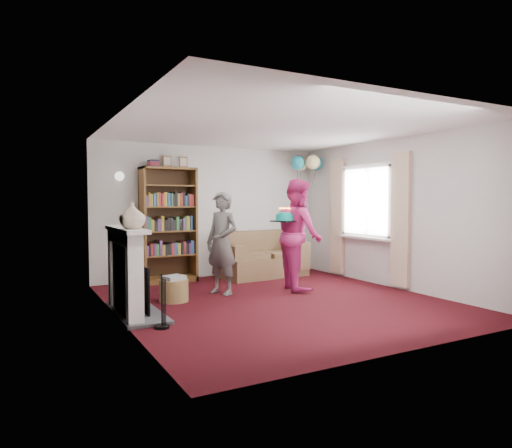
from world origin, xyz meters
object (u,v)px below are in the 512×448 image
sofa (261,259)px  birthday_cake (284,217)px  person_striped (222,243)px  person_magenta (299,234)px  bookcase (168,226)px

sofa → birthday_cake: 1.81m
person_striped → birthday_cake: size_ratio=4.88×
birthday_cake → sofa: bearing=75.0°
person_magenta → birthday_cake: person_magenta is taller
bookcase → person_magenta: bearing=-44.9°
person_striped → person_magenta: (1.27, -0.24, 0.11)m
sofa → person_striped: person_striped is taller
sofa → person_magenta: person_magenta is taller
sofa → birthday_cake: size_ratio=4.96×
bookcase → person_magenta: bookcase is taller
bookcase → birthday_cake: (1.37, -1.77, 0.19)m
person_magenta → person_striped: bearing=93.3°
person_magenta → birthday_cake: (-0.33, -0.08, 0.28)m
bookcase → person_magenta: size_ratio=1.24×
sofa → birthday_cake: bearing=-109.6°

